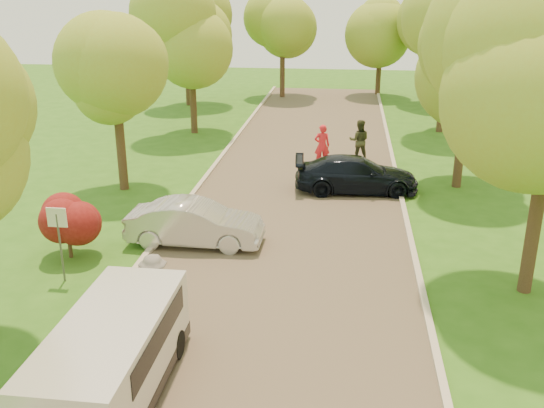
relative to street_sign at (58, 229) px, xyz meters
The scene contains 21 objects.
ground 7.22m from the street_sign, 34.59° to the right, with size 100.00×100.00×0.00m, color #2B6017.
road 7.22m from the street_sign, 34.59° to the left, with size 8.00×60.00×0.01m, color #4C4438.
curb_left 4.62m from the street_sign, 66.37° to the left, with size 0.18×60.00×0.12m, color #B2AD9E.
curb_right 10.74m from the street_sign, 22.10° to the left, with size 0.18×60.00×0.12m, color #B2AD9E.
street_sign is the anchor object (origin of this frame).
red_shrub 1.65m from the street_sign, 108.43° to the left, with size 1.70×1.70×1.95m.
tree_l_midb 8.61m from the street_sign, 97.22° to the left, with size 4.30×4.20×6.62m.
tree_l_far 18.43m from the street_sign, 91.87° to the left, with size 4.92×4.80×7.79m.
tree_r_midb 16.27m from the street_sign, 38.90° to the left, with size 4.51×4.40×7.01m.
tree_r_far 24.25m from the street_sign, 56.91° to the left, with size 5.33×5.20×8.34m.
tree_bg_a 26.44m from the street_sign, 96.53° to the left, with size 5.12×5.00×7.72m.
tree_bg_b 31.57m from the street_sign, 63.40° to the left, with size 5.12×5.00×7.95m.
tree_bg_c 30.35m from the street_sign, 84.26° to the left, with size 4.92×4.80×7.33m.
tree_bg_d 33.74m from the street_sign, 72.61° to the left, with size 5.12×5.00×7.72m.
minivan 5.77m from the street_sign, 54.90° to the right, with size 1.88×4.73×1.76m.
silver_sedan 4.32m from the street_sign, 44.41° to the left, with size 1.50×4.29×1.41m, color #B6B7BC.
dark_sedan 12.05m from the street_sign, 47.62° to the left, with size 1.98×4.86×1.41m, color black.
longboard 4.14m from the street_sign, 31.55° to the right, with size 0.59×0.94×0.11m.
skateboarder 3.91m from the street_sign, 31.55° to the right, with size 1.16×0.66×1.79m, color slate.
person_striped 13.92m from the street_sign, 61.81° to the left, with size 0.70×0.46×1.93m, color red.
person_olive 15.74m from the street_sign, 58.40° to the left, with size 0.94×0.74×1.94m, color #323922.
Camera 1 is at (1.87, -10.34, 7.81)m, focal length 40.00 mm.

